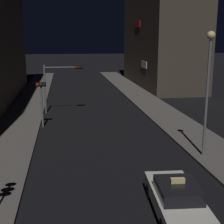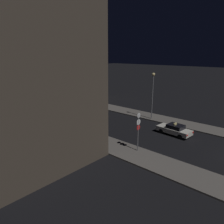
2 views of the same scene
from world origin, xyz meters
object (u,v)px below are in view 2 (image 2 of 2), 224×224
Objects in this scene: traffic_light_overhead at (57,96)px; traffic_light_left_kerb at (69,106)px; street_lamp_near_block at (153,89)px; sign_pole_left at (138,128)px; taxi at (174,129)px.

traffic_light_overhead is 5.25m from traffic_light_left_kerb.
traffic_light_overhead is 1.23× the size of traffic_light_left_kerb.
street_lamp_near_block reaches higher than traffic_light_left_kerb.
street_lamp_near_block is (11.10, 5.21, 2.24)m from sign_pole_left.
traffic_light_left_kerb is at bearing 85.04° from sign_pole_left.
traffic_light_overhead is at bearing 73.59° from traffic_light_left_kerb.
sign_pole_left is (-2.64, -18.49, -0.68)m from traffic_light_overhead.
street_lamp_near_block reaches higher than taxi.
street_lamp_near_block is (8.45, -13.29, 1.56)m from traffic_light_overhead.
traffic_light_overhead reaches higher than sign_pole_left.
traffic_light_overhead reaches higher than taxi.
traffic_light_overhead is 18.69m from sign_pole_left.
street_lamp_near_block is at bearing -39.89° from traffic_light_left_kerb.
traffic_light_left_kerb reaches higher than taxi.
street_lamp_near_block is (3.80, 5.82, 4.20)m from taxi.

